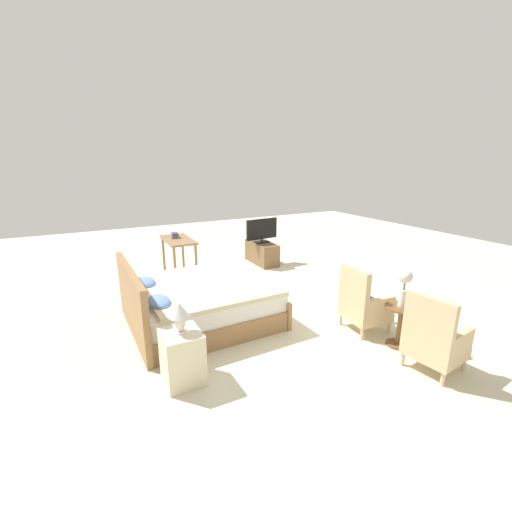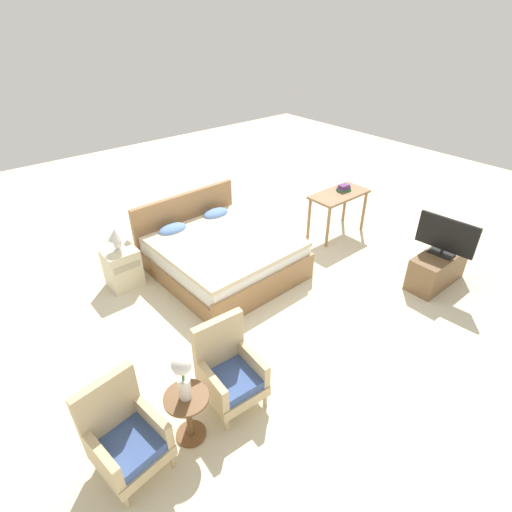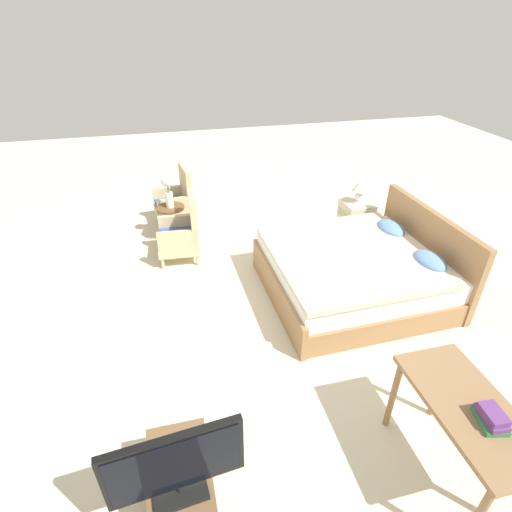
{
  "view_description": "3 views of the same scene",
  "coord_description": "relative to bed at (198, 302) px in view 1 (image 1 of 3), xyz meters",
  "views": [
    {
      "loc": [
        -4.4,
        2.48,
        2.3
      ],
      "look_at": [
        0.24,
        0.07,
        0.82
      ],
      "focal_mm": 24.0,
      "sensor_mm": 36.0,
      "label": 1
    },
    {
      "loc": [
        -2.75,
        -3.07,
        3.42
      ],
      "look_at": [
        0.09,
        0.32,
        0.63
      ],
      "focal_mm": 28.0,
      "sensor_mm": 36.0,
      "label": 2
    },
    {
      "loc": [
        3.59,
        -0.98,
        2.95
      ],
      "look_at": [
        -0.05,
        -0.09,
        0.62
      ],
      "focal_mm": 28.0,
      "sensor_mm": 36.0,
      "label": 3
    }
  ],
  "objects": [
    {
      "name": "ground_plane",
      "position": [
        -0.07,
        -1.11,
        -0.3
      ],
      "size": [
        16.0,
        16.0,
        0.0
      ],
      "primitive_type": "plane",
      "color": "beige"
    },
    {
      "name": "side_table",
      "position": [
        -1.83,
        -2.04,
        0.04
      ],
      "size": [
        0.4,
        0.4,
        0.54
      ],
      "color": "brown",
      "rests_on": "ground_plane"
    },
    {
      "name": "vanity_desk",
      "position": [
        2.22,
        -0.33,
        0.35
      ],
      "size": [
        1.04,
        0.52,
        0.76
      ],
      "color": "#8E6B47",
      "rests_on": "ground_plane"
    },
    {
      "name": "tv_flatscreen",
      "position": [
        2.17,
        -2.23,
        0.47
      ],
      "size": [
        0.23,
        0.79,
        0.54
      ],
      "color": "black",
      "rests_on": "tv_stand"
    },
    {
      "name": "armchair_by_window_right",
      "position": [
        -1.29,
        -1.94,
        0.08
      ],
      "size": [
        0.58,
        0.58,
        0.92
      ],
      "color": "#CCB284",
      "rests_on": "ground_plane"
    },
    {
      "name": "bed",
      "position": [
        0.0,
        0.0,
        0.0
      ],
      "size": [
        1.86,
        2.02,
        0.96
      ],
      "color": "#997047",
      "rests_on": "ground_plane"
    },
    {
      "name": "flower_vase",
      "position": [
        -1.83,
        -2.04,
        0.53
      ],
      "size": [
        0.17,
        0.17,
        0.48
      ],
      "color": "silver",
      "rests_on": "side_table"
    },
    {
      "name": "nightstand",
      "position": [
        -1.27,
        0.59,
        -0.01
      ],
      "size": [
        0.44,
        0.41,
        0.57
      ],
      "color": "beige",
      "rests_on": "ground_plane"
    },
    {
      "name": "armchair_by_window_left",
      "position": [
        -2.37,
        -1.94,
        0.08
      ],
      "size": [
        0.61,
        0.61,
        0.92
      ],
      "color": "#CCB284",
      "rests_on": "ground_plane"
    },
    {
      "name": "table_lamp",
      "position": [
        -1.27,
        0.59,
        0.49
      ],
      "size": [
        0.22,
        0.22,
        0.33
      ],
      "color": "silver",
      "rests_on": "nightstand"
    },
    {
      "name": "book_stack",
      "position": [
        2.35,
        -0.31,
        0.51
      ],
      "size": [
        0.23,
        0.19,
        0.11
      ],
      "color": "#337A47",
      "rests_on": "vanity_desk"
    },
    {
      "name": "tv_stand",
      "position": [
        2.17,
        -2.23,
        -0.06
      ],
      "size": [
        0.96,
        0.4,
        0.49
      ],
      "color": "brown",
      "rests_on": "ground_plane"
    }
  ]
}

